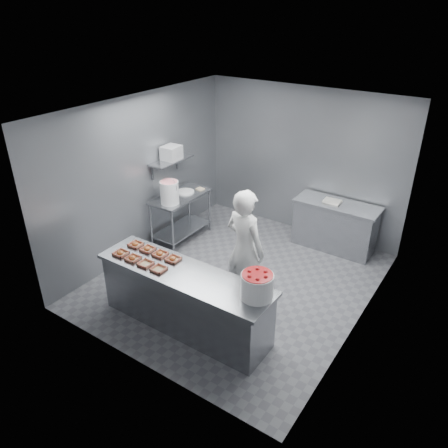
{
  "coord_description": "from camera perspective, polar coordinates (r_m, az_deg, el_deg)",
  "views": [
    {
      "loc": [
        3.18,
        -5.08,
        4.17
      ],
      "look_at": [
        -0.13,
        -0.2,
        1.09
      ],
      "focal_mm": 35.0,
      "sensor_mm": 36.0,
      "label": 1
    }
  ],
  "objects": [
    {
      "name": "back_counter",
      "position": [
        8.22,
        14.28,
        -0.22
      ],
      "size": [
        1.5,
        0.6,
        0.9
      ],
      "color": "slate",
      "rests_on": "ground"
    },
    {
      "name": "prep_table",
      "position": [
        8.26,
        -5.64,
        1.78
      ],
      "size": [
        0.6,
        1.2,
        0.9
      ],
      "color": "slate",
      "rests_on": "ground"
    },
    {
      "name": "bucket_lid",
      "position": [
        8.25,
        -5.1,
        4.21
      ],
      "size": [
        0.35,
        0.35,
        0.03
      ],
      "primitive_type": "cylinder",
      "rotation": [
        0.0,
        0.0,
        0.04
      ],
      "color": "white",
      "rests_on": "prep_table"
    },
    {
      "name": "wall_shelf",
      "position": [
        8.0,
        -6.91,
        8.26
      ],
      "size": [
        0.35,
        0.9,
        0.03
      ],
      "primitive_type": "cube",
      "color": "slate",
      "rests_on": "wall_left"
    },
    {
      "name": "tray_5",
      "position": [
        6.42,
        -9.96,
        -3.23
      ],
      "size": [
        0.19,
        0.18,
        0.06
      ],
      "color": "tan",
      "rests_on": "service_counter"
    },
    {
      "name": "tray_6",
      "position": [
        6.28,
        -8.35,
        -3.88
      ],
      "size": [
        0.19,
        0.18,
        0.06
      ],
      "color": "tan",
      "rests_on": "service_counter"
    },
    {
      "name": "tray_7",
      "position": [
        6.14,
        -6.68,
        -4.55
      ],
      "size": [
        0.19,
        0.18,
        0.06
      ],
      "color": "tan",
      "rests_on": "service_counter"
    },
    {
      "name": "glaze_bucket",
      "position": [
        7.76,
        -7.13,
        4.17
      ],
      "size": [
        0.34,
        0.33,
        0.5
      ],
      "color": "white",
      "rests_on": "prep_table"
    },
    {
      "name": "paper_stack",
      "position": [
        8.06,
        13.97,
        2.91
      ],
      "size": [
        0.3,
        0.22,
        0.04
      ],
      "primitive_type": "cube",
      "rotation": [
        0.0,
        0.0,
        0.01
      ],
      "color": "silver",
      "rests_on": "back_counter"
    },
    {
      "name": "floor",
      "position": [
        7.3,
        1.72,
        -7.29
      ],
      "size": [
        4.5,
        4.5,
        0.0
      ],
      "primitive_type": "plane",
      "color": "#4C4C51",
      "rests_on": "ground"
    },
    {
      "name": "ceiling",
      "position": [
        6.14,
        2.09,
        14.68
      ],
      "size": [
        4.5,
        4.5,
        0.0
      ],
      "primitive_type": "plane",
      "rotation": [
        3.14,
        0.0,
        0.0
      ],
      "color": "white",
      "rests_on": "wall_back"
    },
    {
      "name": "worker",
      "position": [
        6.33,
        2.75,
        -3.28
      ],
      "size": [
        0.75,
        0.57,
        1.85
      ],
      "primitive_type": "imported",
      "rotation": [
        0.0,
        0.0,
        2.95
      ],
      "color": "silver",
      "rests_on": "ground"
    },
    {
      "name": "tray_2",
      "position": [
        6.1,
        -10.21,
        -5.11
      ],
      "size": [
        0.19,
        0.18,
        0.04
      ],
      "color": "tan",
      "rests_on": "service_counter"
    },
    {
      "name": "service_counter",
      "position": [
        6.15,
        -5.12,
        -9.75
      ],
      "size": [
        2.6,
        0.7,
        0.9
      ],
      "color": "slate",
      "rests_on": "ground"
    },
    {
      "name": "strawberry_tub",
      "position": [
        5.33,
        4.34,
        -7.95
      ],
      "size": [
        0.4,
        0.4,
        0.33
      ],
      "color": "white",
      "rests_on": "service_counter"
    },
    {
      "name": "tray_3",
      "position": [
        5.95,
        -8.52,
        -5.84
      ],
      "size": [
        0.19,
        0.18,
        0.04
      ],
      "color": "tan",
      "rests_on": "service_counter"
    },
    {
      "name": "tray_1",
      "position": [
        6.25,
        -11.83,
        -4.38
      ],
      "size": [
        0.19,
        0.18,
        0.06
      ],
      "color": "tan",
      "rests_on": "service_counter"
    },
    {
      "name": "tray_4",
      "position": [
        6.58,
        -11.48,
        -2.62
      ],
      "size": [
        0.19,
        0.18,
        0.06
      ],
      "color": "tan",
      "rests_on": "service_counter"
    },
    {
      "name": "wall_right",
      "position": [
        5.9,
        18.52,
        -1.98
      ],
      "size": [
        0.04,
        4.5,
        2.8
      ],
      "primitive_type": "cube",
      "color": "slate",
      "rests_on": "ground"
    },
    {
      "name": "wall_left",
      "position": [
        7.76,
        -10.74,
        6.17
      ],
      "size": [
        0.04,
        4.5,
        2.8
      ],
      "primitive_type": "cube",
      "color": "slate",
      "rests_on": "ground"
    },
    {
      "name": "tray_0",
      "position": [
        6.4,
        -13.36,
        -3.72
      ],
      "size": [
        0.19,
        0.18,
        0.06
      ],
      "color": "tan",
      "rests_on": "service_counter"
    },
    {
      "name": "wall_back",
      "position": [
        8.45,
        10.18,
        8.0
      ],
      "size": [
        4.0,
        0.04,
        2.8
      ],
      "primitive_type": "cube",
      "color": "slate",
      "rests_on": "ground"
    },
    {
      "name": "rag",
      "position": [
        8.37,
        -3.12,
        4.61
      ],
      "size": [
        0.16,
        0.14,
        0.02
      ],
      "primitive_type": "cube",
      "rotation": [
        0.0,
        0.0,
        -0.16
      ],
      "color": "#CCB28C",
      "rests_on": "prep_table"
    },
    {
      "name": "appliance",
      "position": [
        7.97,
        -6.89,
        9.23
      ],
      "size": [
        0.3,
        0.34,
        0.25
      ],
      "primitive_type": "cube",
      "rotation": [
        0.0,
        0.0,
        0.04
      ],
      "color": "gray",
      "rests_on": "wall_shelf"
    }
  ]
}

